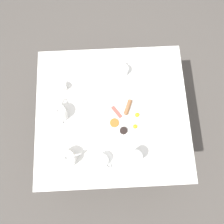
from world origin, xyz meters
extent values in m
plane|color=#4C4742|center=(0.00, 0.00, 0.00)|extent=(8.00, 8.00, 0.00)
cube|color=silver|center=(0.00, 0.00, 0.70)|extent=(0.96, 1.02, 0.03)
cylinder|color=brown|center=(-0.43, -0.46, 0.34)|extent=(0.04, 0.04, 0.68)
cylinder|color=brown|center=(0.43, -0.46, 0.34)|extent=(0.04, 0.04, 0.68)
cylinder|color=brown|center=(-0.43, 0.46, 0.34)|extent=(0.04, 0.04, 0.68)
cylinder|color=brown|center=(0.43, 0.46, 0.34)|extent=(0.04, 0.04, 0.68)
cylinder|color=white|center=(-0.05, -0.09, 0.72)|extent=(0.30, 0.30, 0.01)
cylinder|color=white|center=(-0.11, -0.14, 0.73)|extent=(0.06, 0.06, 0.00)
sphere|color=yellow|center=(-0.11, -0.14, 0.74)|extent=(0.03, 0.03, 0.03)
cylinder|color=white|center=(-0.03, -0.16, 0.73)|extent=(0.07, 0.07, 0.00)
sphere|color=yellow|center=(-0.03, -0.16, 0.74)|extent=(0.03, 0.03, 0.03)
cylinder|color=brown|center=(0.03, -0.11, 0.74)|extent=(0.11, 0.06, 0.03)
cube|color=#B74C42|center=(0.00, -0.03, 0.73)|extent=(0.09, 0.08, 0.01)
cylinder|color=#D16023|center=(-0.07, -0.01, 0.73)|extent=(0.06, 0.06, 0.01)
cylinder|color=black|center=(-0.13, -0.07, 0.73)|extent=(0.05, 0.05, 0.02)
cylinder|color=white|center=(-0.29, 0.29, 0.76)|extent=(0.11, 0.11, 0.10)
cylinder|color=white|center=(-0.29, 0.29, 0.82)|extent=(0.08, 0.08, 0.01)
sphere|color=white|center=(-0.29, 0.29, 0.83)|extent=(0.02, 0.02, 0.02)
cone|color=white|center=(-0.31, 0.36, 0.77)|extent=(0.04, 0.06, 0.05)
torus|color=white|center=(-0.27, 0.24, 0.76)|extent=(0.03, 0.08, 0.08)
cylinder|color=white|center=(0.00, 0.35, 0.76)|extent=(0.11, 0.11, 0.10)
cylinder|color=white|center=(0.00, 0.35, 0.82)|extent=(0.08, 0.08, 0.01)
sphere|color=white|center=(0.00, 0.35, 0.83)|extent=(0.02, 0.02, 0.02)
cone|color=white|center=(-0.07, 0.35, 0.77)|extent=(0.06, 0.02, 0.05)
torus|color=white|center=(0.06, 0.34, 0.76)|extent=(0.08, 0.02, 0.08)
cylinder|color=white|center=(-0.31, 0.08, 0.72)|extent=(0.14, 0.14, 0.01)
cylinder|color=white|center=(-0.31, 0.08, 0.75)|extent=(0.08, 0.08, 0.06)
cylinder|color=brown|center=(-0.31, 0.08, 0.74)|extent=(0.07, 0.07, 0.05)
torus|color=white|center=(-0.35, 0.05, 0.75)|extent=(0.04, 0.03, 0.05)
cylinder|color=white|center=(0.29, -0.08, 0.72)|extent=(0.14, 0.14, 0.01)
cylinder|color=white|center=(0.29, -0.08, 0.75)|extent=(0.08, 0.08, 0.06)
cylinder|color=brown|center=(0.29, -0.08, 0.74)|extent=(0.07, 0.07, 0.04)
torus|color=white|center=(0.33, -0.10, 0.75)|extent=(0.05, 0.02, 0.05)
cylinder|color=white|center=(-0.30, -0.12, 0.77)|extent=(0.08, 0.08, 0.12)
cylinder|color=white|center=(0.19, 0.33, 0.74)|extent=(0.05, 0.05, 0.06)
torus|color=white|center=(0.22, 0.33, 0.74)|extent=(0.04, 0.01, 0.04)
cube|color=white|center=(0.17, 0.12, 0.72)|extent=(0.20, 0.16, 0.01)
cube|color=silver|center=(-0.30, -0.33, 0.71)|extent=(0.17, 0.02, 0.00)
cube|color=silver|center=(0.16, -0.31, 0.71)|extent=(0.20, 0.10, 0.00)
camera|label=1|loc=(-0.36, 0.02, 2.13)|focal=35.00mm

